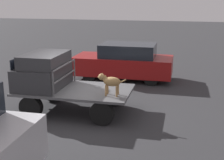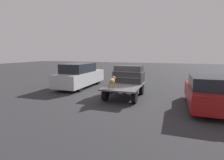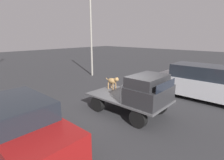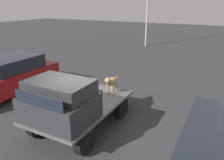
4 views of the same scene
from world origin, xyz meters
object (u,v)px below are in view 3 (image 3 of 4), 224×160
object	(u,v)px
parked_sedan	(20,126)
light_pole_near	(91,29)
flatbed_truck	(128,101)
dog	(113,81)
parked_pickup_far	(203,83)

from	to	relation	value
parked_sedan	light_pole_near	world-z (taller)	light_pole_near
flatbed_truck	light_pole_near	world-z (taller)	light_pole_near
dog	light_pole_near	bearing A→B (deg)	147.44
flatbed_truck	light_pole_near	xyz separation A→B (m)	(-7.30, 4.25, 3.51)
parked_sedan	light_pole_near	bearing A→B (deg)	132.32
flatbed_truck	light_pole_near	bearing A→B (deg)	149.78
parked_pickup_far	light_pole_near	distance (m)	9.86
flatbed_truck	dog	xyz separation A→B (m)	(-1.30, 0.39, 0.66)
dog	parked_pickup_far	xyz separation A→B (m)	(3.34, 3.98, -0.28)
flatbed_truck	parked_pickup_far	world-z (taller)	parked_pickup_far
dog	light_pole_near	size ratio (longest dim) A/B	0.13
dog	parked_pickup_far	distance (m)	5.21
light_pole_near	parked_sedan	bearing A→B (deg)	-53.51
flatbed_truck	dog	distance (m)	1.50
flatbed_truck	parked_sedan	world-z (taller)	parked_sedan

